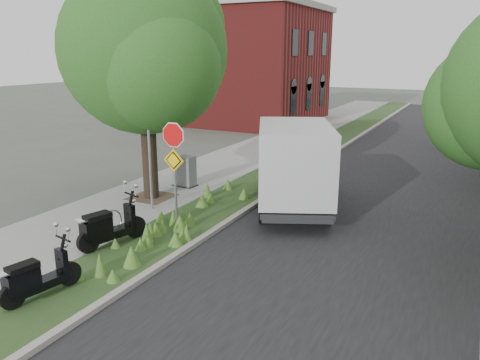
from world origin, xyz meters
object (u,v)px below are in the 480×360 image
at_px(box_truck, 293,162).
at_px(scooter_near, 105,230).
at_px(sign_assembly, 174,155).
at_px(scooter_far, 32,281).
at_px(utility_cabinet, 185,172).

bearing_deg(box_truck, scooter_near, -118.87).
distance_m(scooter_near, box_truck, 6.38).
bearing_deg(scooter_near, sign_assembly, 62.25).
relative_size(scooter_far, box_truck, 0.31).
bearing_deg(sign_assembly, box_truck, 60.58).
bearing_deg(box_truck, utility_cabinet, 176.41).
bearing_deg(utility_cabinet, scooter_far, -76.84).
distance_m(sign_assembly, scooter_near, 2.70).
distance_m(box_truck, utility_cabinet, 4.55).
height_order(scooter_near, utility_cabinet, utility_cabinet).
distance_m(scooter_far, box_truck, 8.67).
distance_m(scooter_near, scooter_far, 2.79).
height_order(sign_assembly, utility_cabinet, sign_assembly).
height_order(scooter_far, box_truck, box_truck).
xyz_separation_m(sign_assembly, box_truck, (2.08, 3.69, -0.74)).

